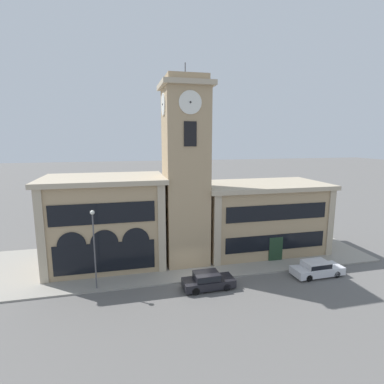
{
  "coord_description": "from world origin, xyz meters",
  "views": [
    {
      "loc": [
        -6.07,
        -24.04,
        12.54
      ],
      "look_at": [
        0.17,
        2.53,
        7.67
      ],
      "focal_mm": 28.0,
      "sensor_mm": 36.0,
      "label": 1
    }
  ],
  "objects": [
    {
      "name": "street_lamp",
      "position": [
        -8.54,
        0.51,
        4.47
      ],
      "size": [
        0.36,
        0.36,
        6.74
      ],
      "color": "#4C4C51",
      "rests_on": "sidewalk_kerb"
    },
    {
      "name": "town_hall_left_wing",
      "position": [
        -7.86,
        6.06,
        4.48
      ],
      "size": [
        11.71,
        7.82,
        8.9
      ],
      "color": "tan",
      "rests_on": "ground_plane"
    },
    {
      "name": "town_hall_right_wing",
      "position": [
        9.01,
        6.06,
        3.88
      ],
      "size": [
        14.01,
        7.82,
        7.7
      ],
      "color": "tan",
      "rests_on": "ground_plane"
    },
    {
      "name": "parked_car_mid",
      "position": [
        11.13,
        -1.36,
        0.74
      ],
      "size": [
        4.79,
        1.98,
        1.42
      ],
      "rotation": [
        0.0,
        0.0,
        0.03
      ],
      "color": "silver",
      "rests_on": "ground_plane"
    },
    {
      "name": "parked_car_near",
      "position": [
        0.62,
        -1.36,
        0.74
      ],
      "size": [
        4.4,
        1.93,
        1.42
      ],
      "rotation": [
        0.0,
        0.0,
        0.03
      ],
      "color": "black",
      "rests_on": "ground_plane"
    },
    {
      "name": "clock_tower",
      "position": [
        -0.0,
        4.58,
        9.19
      ],
      "size": [
        4.8,
        4.8,
        19.47
      ],
      "color": "tan",
      "rests_on": "ground_plane"
    },
    {
      "name": "sidewalk_kerb",
      "position": [
        0.0,
        5.83,
        0.07
      ],
      "size": [
        39.33,
        11.65,
        0.15
      ],
      "color": "gray",
      "rests_on": "ground_plane"
    },
    {
      "name": "ground_plane",
      "position": [
        0.0,
        0.0,
        0.0
      ],
      "size": [
        300.0,
        300.0,
        0.0
      ],
      "primitive_type": "plane",
      "color": "#605E5B"
    }
  ]
}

